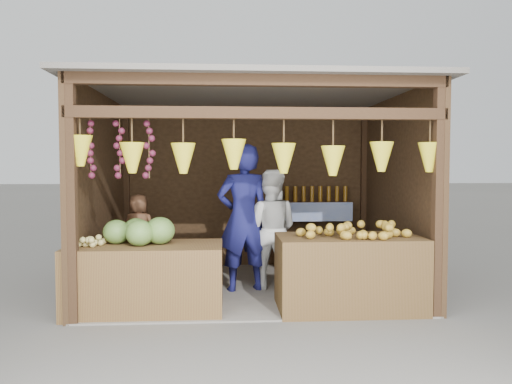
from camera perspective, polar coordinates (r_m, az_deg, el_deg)
ground at (r=6.87m, az=-0.50°, el=-10.88°), size 80.00×80.00×0.00m
stall_structure at (r=6.63m, az=-0.78°, el=3.14°), size 4.30×3.30×2.66m
back_shelf at (r=8.11m, az=6.43°, el=-2.51°), size 1.25×0.32×1.32m
counter_left at (r=5.84m, az=-12.46°, el=-9.59°), size 1.72×0.85×0.76m
counter_right at (r=5.89m, az=10.56°, el=-9.07°), size 1.63×0.85×0.85m
stool at (r=7.12m, az=-13.18°, el=-9.26°), size 0.31×0.31×0.29m
man_standing at (r=6.53m, az=-1.45°, el=-3.01°), size 0.79×0.61×1.93m
woman_standing at (r=6.69m, az=1.60°, el=-4.30°), size 0.90×0.78×1.60m
vendor_seated at (r=7.01m, az=-13.24°, el=-4.20°), size 0.53×0.41×0.97m
melon_pile at (r=5.83m, az=-13.48°, el=-4.23°), size 1.00×0.50×0.32m
tanfruit_pile at (r=5.83m, az=-18.42°, el=-5.24°), size 0.34×0.40×0.13m
mango_pile at (r=5.75m, az=11.22°, el=-3.97°), size 1.40×0.64×0.22m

